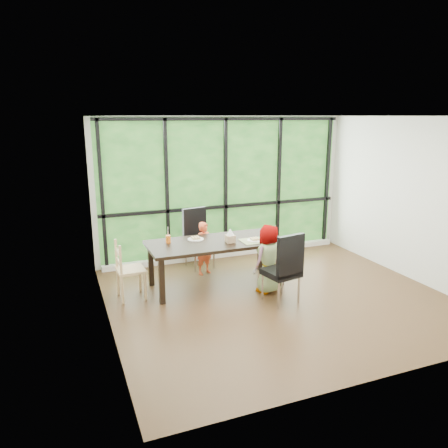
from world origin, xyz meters
The scene contains 22 objects.
ground centered at (0.00, 0.00, 0.00)m, with size 5.00×5.00×0.00m, color black.
back_wall centered at (0.00, 2.25, 1.35)m, with size 5.00×5.00×0.00m, color silver.
foliage_backdrop centered at (0.00, 2.23, 1.35)m, with size 4.80×0.02×2.65m, color #1B451B.
window_mullions centered at (0.00, 2.19, 1.35)m, with size 4.80×0.06×2.65m, color black, non-canonical shape.
window_sill centered at (0.00, 2.15, 0.05)m, with size 4.80×0.12×0.10m, color silver.
dining_table centered at (-0.71, 0.82, 0.38)m, with size 2.18×0.97×0.75m, color black.
chair_window_leather centered at (-0.69, 1.73, 0.54)m, with size 0.46×0.46×1.08m, color black.
chair_interior_leather centered at (-0.04, -0.14, 0.54)m, with size 0.46×0.46×1.08m, color black.
chair_end_beech centered at (-2.08, 0.82, 0.45)m, with size 0.42×0.40×0.90m, color tan.
child_toddler centered at (-0.71, 1.40, 0.47)m, with size 0.34×0.22×0.93m, color #DD502A.
child_older centered at (-0.06, 0.28, 0.54)m, with size 0.53×0.35×1.09m, color gray.
placemat centered at (-0.09, 0.61, 0.75)m, with size 0.49×0.36×0.01m, color tan.
plate_far centered at (-0.99, 1.02, 0.76)m, with size 0.26×0.26×0.02m, color white.
plate_near centered at (-0.11, 0.61, 0.76)m, with size 0.25×0.25×0.02m, color white.
orange_cup centered at (-1.44, 1.01, 0.81)m, with size 0.08×0.08×0.12m, color orange.
green_cup centered at (0.20, 0.53, 0.81)m, with size 0.07×0.07×0.11m, color green.
tissue_box centered at (-0.52, 0.68, 0.81)m, with size 0.14×0.14×0.12m, color tan.
crepe_rolls_far centered at (-0.99, 1.02, 0.78)m, with size 0.15×0.12×0.04m, color tan, non-canonical shape.
crepe_rolls_near centered at (-0.11, 0.61, 0.78)m, with size 0.15×0.12×0.04m, color tan, non-canonical shape.
straw_white centered at (-1.44, 1.01, 0.91)m, with size 0.01×0.01×0.20m, color white.
straw_pink centered at (0.20, 0.53, 0.90)m, with size 0.01×0.01×0.20m, color pink.
tissue centered at (-0.52, 0.68, 0.92)m, with size 0.12×0.12×0.11m, color white.
Camera 1 is at (-2.98, -5.36, 2.70)m, focal length 34.32 mm.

